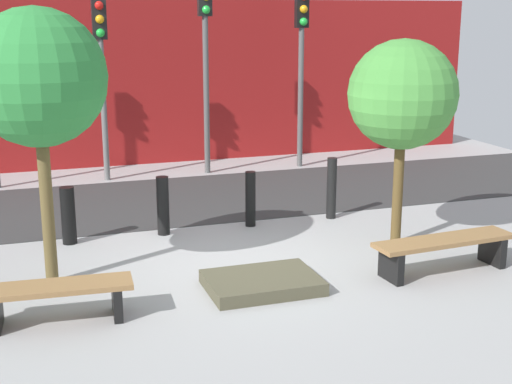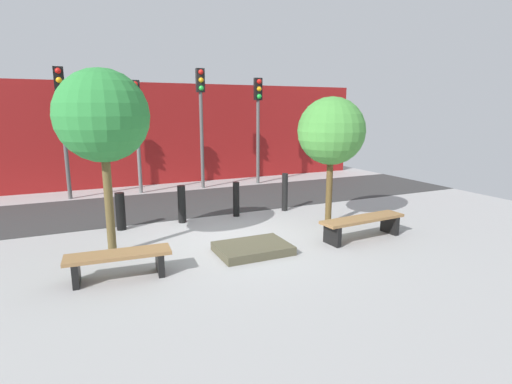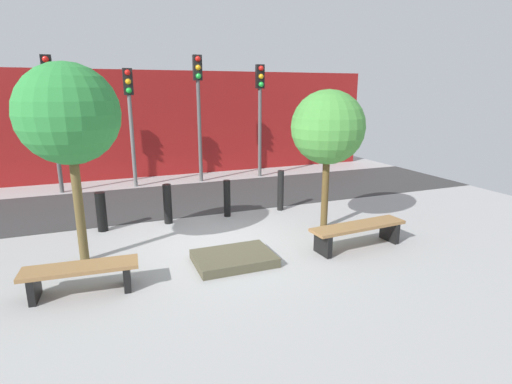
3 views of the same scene
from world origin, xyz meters
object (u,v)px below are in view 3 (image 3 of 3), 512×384
Objects in this scene: bench_left at (81,274)px; bollard_center at (227,198)px; bench_right at (358,231)px; planter_bed at (234,258)px; tree_behind_right_bench at (328,128)px; bollard_left at (168,204)px; traffic_light_mid_west at (130,106)px; traffic_light_west at (51,100)px; traffic_light_east at (260,101)px; bollard_right at (281,190)px; bollard_far_left at (101,212)px; tree_behind_left_bench at (68,115)px; traffic_light_mid_east at (198,97)px.

bollard_center is (3.18, 2.83, 0.13)m from bench_left.
bench_right is 1.46× the size of planter_bed.
planter_bed is at bearing -156.74° from tree_behind_right_bench.
planter_bed is 2.75m from bollard_left.
planter_bed is 0.38× the size of traffic_light_mid_west.
traffic_light_west is 6.42m from traffic_light_east.
traffic_light_west is at bearing 125.45° from bench_right.
bollard_right reaches higher than planter_bed.
tree_behind_right_bench is 0.79× the size of traffic_light_east.
traffic_light_west reaches higher than bollard_center.
bollard_far_left is 1.42m from bollard_left.
bollard_center is (3.18, 1.57, -2.14)m from tree_behind_left_bench.
tree_behind_left_bench reaches higher than bollard_right.
traffic_light_west is at bearing 134.08° from bollard_center.
tree_behind_right_bench is at bearing 0.00° from tree_behind_left_bench.
tree_behind_left_bench is 5.67m from traffic_light_west.
bollard_left is 0.23× the size of traffic_light_west.
bollard_far_left is at bearing 87.28° from bench_left.
traffic_light_west reaches higher than tree_behind_left_bench.
planter_bed is 0.34× the size of traffic_light_mid_east.
tree_behind_left_bench is at bearing -135.32° from traffic_light_east.
bollard_far_left is at bearing 180.00° from bollard_center.
traffic_light_mid_east is (0.36, 4.05, 2.34)m from bollard_center.
tree_behind_right_bench reaches higher than bollard_right.
planter_bed is 1.60× the size of bollard_far_left.
bench_left is 0.83× the size of bench_right.
tree_behind_right_bench is (2.47, 1.06, 2.13)m from planter_bed.
traffic_light_mid_west is (1.40, 6.88, 2.19)m from bench_left.
bench_right is 2.86m from bollard_right.
tree_behind_right_bench is 2.95m from bollard_center.
traffic_light_west reaches higher than bench_right.
traffic_light_mid_west is 2.16m from traffic_light_mid_east.
bench_right is at bearing -78.48° from traffic_light_mid_east.
traffic_light_mid_east reaches higher than bollard_center.
bollard_far_left is at bearing -142.86° from traffic_light_east.
tree_behind_right_bench is (4.95, 0.00, -0.37)m from tree_behind_left_bench.
tree_behind_right_bench is 6.65m from traffic_light_mid_west.
planter_bed is (-2.47, 0.20, -0.26)m from bench_right.
tree_behind_right_bench is 2.34m from bollard_right.
bollard_left is at bearing 134.24° from bench_right.
traffic_light_mid_east reaches higher than traffic_light_mid_west.
tree_behind_left_bench is at bearing -122.22° from traffic_light_mid_east.
planter_bed is at bearing -23.26° from tree_behind_left_bench.
bollard_left is (-0.71, 2.63, 0.38)m from planter_bed.
traffic_light_east is at bearing 75.13° from bollard_right.
traffic_light_west is 1.03× the size of traffic_light_east.
traffic_light_mid_west is 4.28m from traffic_light_east.
bollard_right is (1.42, 0.00, 0.07)m from bollard_center.
bollard_left reaches higher than bollard_far_left.
bollard_center is (0.71, 2.63, 0.37)m from planter_bed.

